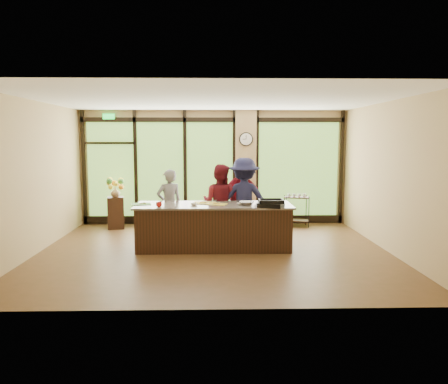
{
  "coord_description": "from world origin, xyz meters",
  "views": [
    {
      "loc": [
        -0.01,
        -8.56,
        2.24
      ],
      "look_at": [
        0.21,
        0.4,
        1.16
      ],
      "focal_mm": 35.0,
      "sensor_mm": 36.0,
      "label": 1
    }
  ],
  "objects": [
    {
      "name": "cook_midright",
      "position": [
        0.63,
        1.11,
        0.87
      ],
      "size": [
        1.11,
        0.81,
        1.75
      ],
      "primitive_type": "imported",
      "rotation": [
        0.0,
        0.0,
        2.72
      ],
      "color": "maroon",
      "rests_on": "floor"
    },
    {
      "name": "countertop",
      "position": [
        0.0,
        0.3,
        0.9
      ],
      "size": [
        3.2,
        1.1,
        0.04
      ],
      "primitive_type": "cube",
      "color": "#70675D",
      "rests_on": "island_base"
    },
    {
      "name": "cook_left",
      "position": [
        -0.99,
        1.08,
        0.8
      ],
      "size": [
        0.68,
        0.58,
        1.59
      ],
      "primitive_type": "imported",
      "rotation": [
        0.0,
        0.0,
        3.55
      ],
      "color": "slate",
      "rests_on": "floor"
    },
    {
      "name": "window_wall",
      "position": [
        0.16,
        2.95,
        1.39
      ],
      "size": [
        6.9,
        0.12,
        3.0
      ],
      "color": "tan",
      "rests_on": "floor"
    },
    {
      "name": "prep_bowl_mid",
      "position": [
        0.53,
        0.23,
        0.94
      ],
      "size": [
        0.12,
        0.12,
        0.04
      ],
      "primitive_type": "imported",
      "rotation": [
        0.0,
        0.0,
        0.0
      ],
      "color": "white",
      "rests_on": "countertop"
    },
    {
      "name": "flower_vase",
      "position": [
        -2.48,
        2.4,
        0.93
      ],
      "size": [
        0.27,
        0.27,
        0.25
      ],
      "primitive_type": "imported",
      "rotation": [
        0.0,
        0.0,
        -0.14
      ],
      "color": "olive",
      "rests_on": "flower_stand"
    },
    {
      "name": "left_wall",
      "position": [
        -3.5,
        0.0,
        1.5
      ],
      "size": [
        0.0,
        6.0,
        6.0
      ],
      "primitive_type": "plane",
      "rotation": [
        1.57,
        0.0,
        1.57
      ],
      "color": "tan",
      "rests_on": "floor"
    },
    {
      "name": "cutting_board_left",
      "position": [
        -1.49,
        0.33,
        0.93
      ],
      "size": [
        0.44,
        0.37,
        0.01
      ],
      "primitive_type": "cube",
      "rotation": [
        0.0,
        0.0,
        0.22
      ],
      "color": "#4B8D33",
      "rests_on": "countertop"
    },
    {
      "name": "bar_cart",
      "position": [
        2.14,
        2.51,
        0.51
      ],
      "size": [
        0.69,
        0.49,
        0.86
      ],
      "rotation": [
        0.0,
        0.0,
        -0.23
      ],
      "color": "black",
      "rests_on": "floor"
    },
    {
      "name": "mixing_bowl",
      "position": [
        0.67,
        0.19,
        0.96
      ],
      "size": [
        0.34,
        0.34,
        0.07
      ],
      "primitive_type": "imported",
      "rotation": [
        0.0,
        0.0,
        0.14
      ],
      "color": "silver",
      "rests_on": "countertop"
    },
    {
      "name": "cutting_board_right",
      "position": [
        0.07,
        0.28,
        0.93
      ],
      "size": [
        0.44,
        0.39,
        0.01
      ],
      "primitive_type": "cube",
      "rotation": [
        0.0,
        0.0,
        -0.35
      ],
      "color": "gold",
      "rests_on": "countertop"
    },
    {
      "name": "cutting_board_center",
      "position": [
        -0.2,
        0.45,
        0.93
      ],
      "size": [
        0.48,
        0.39,
        0.01
      ],
      "primitive_type": "cube",
      "rotation": [
        0.0,
        0.0,
        -0.15
      ],
      "color": "gold",
      "rests_on": "countertop"
    },
    {
      "name": "cook_right",
      "position": [
        0.68,
        1.01,
        0.92
      ],
      "size": [
        1.24,
        0.78,
        1.84
      ],
      "primitive_type": "imported",
      "rotation": [
        0.0,
        0.0,
        3.06
      ],
      "color": "#1C1C3E",
      "rests_on": "floor"
    },
    {
      "name": "cook_midleft",
      "position": [
        0.14,
        1.01,
        0.85
      ],
      "size": [
        1.01,
        0.91,
        1.7
      ],
      "primitive_type": "imported",
      "rotation": [
        0.0,
        0.0,
        2.76
      ],
      "color": "maroon",
      "rests_on": "floor"
    },
    {
      "name": "roasting_pan",
      "position": [
        1.12,
        -0.1,
        0.96
      ],
      "size": [
        0.58,
        0.52,
        0.08
      ],
      "primitive_type": "cube",
      "rotation": [
        0.0,
        0.0,
        -0.39
      ],
      "color": "black",
      "rests_on": "countertop"
    },
    {
      "name": "island_base",
      "position": [
        0.0,
        0.3,
        0.44
      ],
      "size": [
        3.1,
        1.0,
        0.88
      ],
      "primitive_type": "cube",
      "color": "black",
      "rests_on": "floor"
    },
    {
      "name": "back_wall",
      "position": [
        0.0,
        3.0,
        1.5
      ],
      "size": [
        7.0,
        0.0,
        7.0
      ],
      "primitive_type": "plane",
      "rotation": [
        1.57,
        0.0,
        0.0
      ],
      "color": "tan",
      "rests_on": "floor"
    },
    {
      "name": "right_wall",
      "position": [
        3.5,
        0.0,
        1.5
      ],
      "size": [
        0.0,
        6.0,
        6.0
      ],
      "primitive_type": "plane",
      "rotation": [
        1.57,
        0.0,
        -1.57
      ],
      "color": "tan",
      "rests_on": "floor"
    },
    {
      "name": "prep_bowl_near",
      "position": [
        -0.4,
        0.17,
        0.94
      ],
      "size": [
        0.18,
        0.18,
        0.04
      ],
      "primitive_type": "imported",
      "rotation": [
        0.0,
        0.0,
        -0.38
      ],
      "color": "white",
      "rests_on": "countertop"
    },
    {
      "name": "red_ramekin",
      "position": [
        -1.08,
        -0.04,
        0.97
      ],
      "size": [
        0.15,
        0.15,
        0.09
      ],
      "primitive_type": "imported",
      "rotation": [
        0.0,
        0.0,
        0.27
      ],
      "color": "red",
      "rests_on": "countertop"
    },
    {
      "name": "prep_bowl_far",
      "position": [
        0.02,
        0.79,
        0.93
      ],
      "size": [
        0.12,
        0.12,
        0.03
      ],
      "primitive_type": "imported",
      "rotation": [
        0.0,
        0.0,
        -0.04
      ],
      "color": "white",
      "rests_on": "countertop"
    },
    {
      "name": "wall_clock",
      "position": [
        0.85,
        2.87,
        2.25
      ],
      "size": [
        0.36,
        0.04,
        0.36
      ],
      "color": "black",
      "rests_on": "window_wall"
    },
    {
      "name": "floor",
      "position": [
        0.0,
        0.0,
        0.0
      ],
      "size": [
        7.0,
        7.0,
        0.0
      ],
      "primitive_type": "plane",
      "color": "#4C351A",
      "rests_on": "ground"
    },
    {
      "name": "flower_stand",
      "position": [
        -2.48,
        2.4,
        0.4
      ],
      "size": [
        0.47,
        0.47,
        0.8
      ],
      "primitive_type": "cube",
      "rotation": [
        0.0,
        0.0,
        0.2
      ],
      "color": "black",
      "rests_on": "floor"
    },
    {
      "name": "ceiling",
      "position": [
        0.0,
        0.0,
        3.0
      ],
      "size": [
        7.0,
        7.0,
        0.0
      ],
      "primitive_type": "plane",
      "rotation": [
        3.14,
        0.0,
        0.0
      ],
      "color": "white",
      "rests_on": "back_wall"
    }
  ]
}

